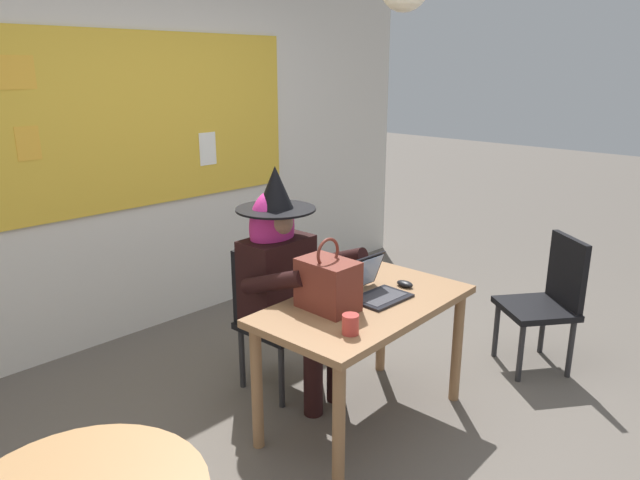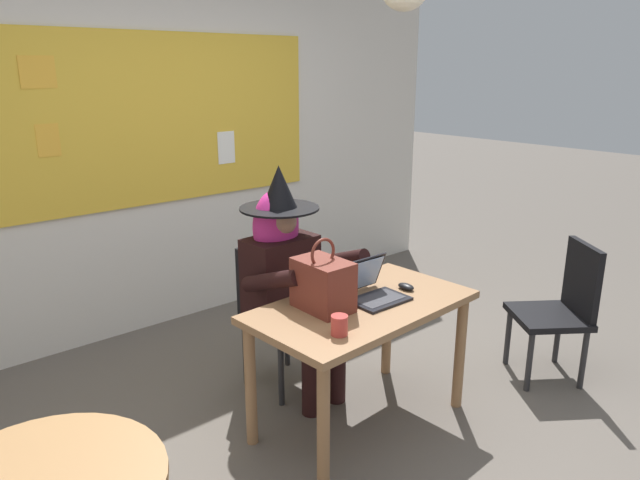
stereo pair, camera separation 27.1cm
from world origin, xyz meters
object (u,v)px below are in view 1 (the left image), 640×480
Objects in this scene: desk_main at (365,320)px; laptop at (374,288)px; chair_extra_corner at (549,297)px; chair_at_desk at (271,309)px; handbag at (328,284)px; computer_mouse at (405,284)px; coffee_mug at (350,324)px; person_costumed at (284,270)px.

desk_main is 4.01× the size of laptop.
chair_at_desk is at bearing -2.75° from chair_extra_corner.
laptop is at bearing -12.23° from handbag.
coffee_mug is at bearing -164.56° from computer_mouse.
coffee_mug is at bearing -116.82° from handbag.
handbag is 0.32m from coffee_mug.
laptop reaches higher than computer_mouse.
handbag is (-0.14, -0.61, 0.36)m from chair_at_desk.
handbag is (-0.15, -0.49, 0.09)m from person_costumed.
person_costumed is 0.57m from laptop.
chair_extra_corner reaches higher than computer_mouse.
laptop is at bearing 171.49° from computer_mouse.
handbag reaches higher than chair_extra_corner.
computer_mouse is at bearing 25.22° from chair_at_desk.
handbag reaches higher than laptop.
person_costumed is 4.47× the size of laptop.
computer_mouse is 1.11m from chair_extra_corner.
chair_at_desk reaches higher than computer_mouse.
desk_main is at bearing -168.40° from laptop.
person_costumed is at bearing 0.27° from chair_extra_corner.
laptop is 2.96× the size of computer_mouse.
chair_at_desk is 8.50× the size of computer_mouse.
computer_mouse is at bearing 30.28° from person_costumed.
coffee_mug reaches higher than desk_main.
laptop is 0.31m from handbag.
handbag is at bearing 169.69° from computer_mouse.
computer_mouse is at bearing -8.13° from laptop.
laptop is (0.09, 0.02, 0.15)m from desk_main.
handbag is (-0.20, 0.08, 0.24)m from desk_main.
coffee_mug is at bearing 28.26° from chair_extra_corner.
chair_at_desk is 0.75m from laptop.
laptop is 0.24m from computer_mouse.
laptop is (0.15, -0.68, 0.28)m from chair_at_desk.
handbag reaches higher than coffee_mug.
chair_at_desk reaches higher than desk_main.
person_costumed is 1.56× the size of chair_extra_corner.
handbag reaches higher than chair_at_desk.
chair_at_desk is at bearing -179.03° from person_costumed.
desk_main is at bearing 1.98° from chair_at_desk.
coffee_mug reaches higher than computer_mouse.
person_costumed reaches higher than laptop.
coffee_mug is (-0.29, -0.77, -0.00)m from person_costumed.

